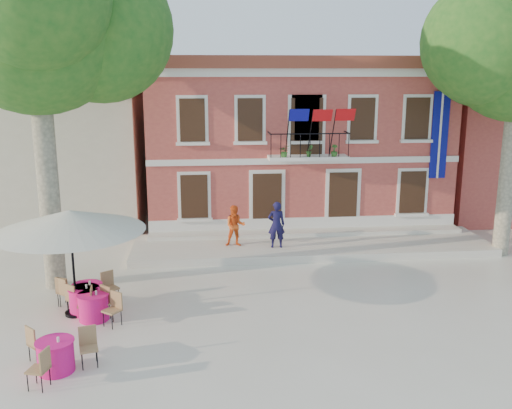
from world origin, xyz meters
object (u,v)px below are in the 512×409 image
(patio_umbrella, at_px, (70,221))
(cafe_table_2, at_px, (84,299))
(pedestrian_orange, at_px, (235,226))
(cafe_table_1, at_px, (56,354))
(cafe_table_0, at_px, (94,306))
(cafe_table_3, at_px, (87,295))
(pedestrian_navy, at_px, (276,225))
(plane_tree_west, at_px, (34,20))

(patio_umbrella, distance_m, cafe_table_2, 2.39)
(pedestrian_orange, distance_m, cafe_table_1, 9.79)
(cafe_table_0, xyz_separation_m, cafe_table_1, (-0.36, -2.85, 0.01))
(patio_umbrella, height_order, cafe_table_3, patio_umbrella)
(pedestrian_orange, distance_m, cafe_table_2, 7.05)
(pedestrian_orange, xyz_separation_m, cafe_table_3, (-4.67, -4.91, -0.67))
(cafe_table_0, relative_size, cafe_table_3, 0.95)
(cafe_table_2, bearing_deg, pedestrian_navy, 37.87)
(cafe_table_1, height_order, cafe_table_3, same)
(plane_tree_west, bearing_deg, patio_umbrella, -64.15)
(patio_umbrella, relative_size, pedestrian_orange, 2.62)
(pedestrian_navy, bearing_deg, patio_umbrella, 38.37)
(pedestrian_navy, height_order, cafe_table_3, pedestrian_navy)
(patio_umbrella, relative_size, cafe_table_0, 2.38)
(cafe_table_1, bearing_deg, pedestrian_navy, 52.69)
(patio_umbrella, xyz_separation_m, cafe_table_3, (0.26, 0.35, -2.37))
(cafe_table_1, relative_size, cafe_table_2, 1.06)
(plane_tree_west, distance_m, cafe_table_2, 8.38)
(pedestrian_navy, height_order, cafe_table_1, pedestrian_navy)
(cafe_table_2, bearing_deg, patio_umbrella, -162.82)
(cafe_table_3, bearing_deg, cafe_table_0, -68.11)
(pedestrian_navy, height_order, cafe_table_2, pedestrian_navy)
(pedestrian_orange, bearing_deg, cafe_table_2, -130.00)
(plane_tree_west, height_order, patio_umbrella, plane_tree_west)
(patio_umbrella, xyz_separation_m, cafe_table_0, (0.58, -0.43, -2.38))
(plane_tree_west, relative_size, cafe_table_0, 6.44)
(plane_tree_west, height_order, pedestrian_navy, plane_tree_west)
(cafe_table_0, distance_m, cafe_table_2, 0.62)
(plane_tree_west, bearing_deg, pedestrian_orange, 25.66)
(cafe_table_1, xyz_separation_m, cafe_table_2, (-0.00, 3.35, -0.01))
(pedestrian_navy, distance_m, pedestrian_orange, 1.59)
(pedestrian_orange, height_order, cafe_table_2, pedestrian_orange)
(pedestrian_navy, bearing_deg, cafe_table_1, 53.76)
(cafe_table_1, distance_m, cafe_table_2, 3.35)
(pedestrian_orange, xyz_separation_m, cafe_table_0, (-4.36, -5.70, -0.68))
(patio_umbrella, bearing_deg, cafe_table_3, 53.66)
(pedestrian_orange, bearing_deg, cafe_table_1, -116.67)
(pedestrian_navy, height_order, pedestrian_orange, pedestrian_navy)
(pedestrian_navy, bearing_deg, cafe_table_3, 37.45)
(cafe_table_0, bearing_deg, cafe_table_2, 125.70)
(patio_umbrella, bearing_deg, cafe_table_0, -36.90)
(cafe_table_1, bearing_deg, pedestrian_orange, 61.13)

